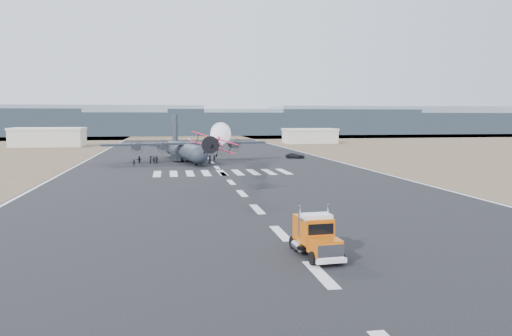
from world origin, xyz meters
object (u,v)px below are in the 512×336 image
object	(u,v)px
aerobatic_biplane	(214,144)
hangar_right	(310,136)
crew_c	(134,163)
crew_f	(139,160)
semi_truck	(315,235)
transport_aircraft	(184,149)
support_vehicle	(295,156)
crew_e	(210,159)
crew_a	(154,159)
hangar_left	(49,137)
crew_g	(185,159)
crew_h	(157,160)
crew_d	(214,159)
crew_b	(151,160)

from	to	relation	value
aerobatic_biplane	hangar_right	bearing A→B (deg)	76.24
aerobatic_biplane	crew_c	size ratio (longest dim) A/B	4.06
aerobatic_biplane	crew_f	xyz separation A→B (m)	(-12.58, 47.87, -5.99)
semi_truck	transport_aircraft	bearing A→B (deg)	91.24
support_vehicle	crew_f	distance (m)	39.25
crew_e	crew_a	bearing A→B (deg)	-72.76
hangar_right	transport_aircraft	bearing A→B (deg)	-125.18
hangar_left	hangar_right	size ratio (longest dim) A/B	1.20
hangar_right	transport_aircraft	distance (m)	90.49
crew_g	crew_h	size ratio (longest dim) A/B	1.04
support_vehicle	crew_a	distance (m)	35.91
hangar_left	crew_d	distance (m)	89.53
crew_b	crew_g	bearing A→B (deg)	-83.21
semi_truck	crew_h	size ratio (longest dim) A/B	4.23
crew_d	crew_g	distance (m)	7.12
crew_a	transport_aircraft	bearing A→B (deg)	40.08
crew_e	aerobatic_biplane	bearing A→B (deg)	29.53
crew_d	crew_g	xyz separation A→B (m)	(-6.78, -2.17, 0.06)
aerobatic_biplane	crew_h	xyz separation A→B (m)	(-8.73, 47.26, -5.99)
hangar_right	crew_c	world-z (taller)	hangar_right
aerobatic_biplane	crew_e	world-z (taller)	aerobatic_biplane
crew_h	transport_aircraft	bearing A→B (deg)	68.80
hangar_left	semi_truck	xyz separation A→B (m)	(52.98, -152.55, -1.83)
support_vehicle	transport_aircraft	bearing A→B (deg)	121.17
hangar_right	crew_c	size ratio (longest dim) A/B	13.10
hangar_right	semi_truck	bearing A→B (deg)	-105.95
support_vehicle	hangar_left	bearing A→B (deg)	71.96
crew_a	crew_b	distance (m)	1.67
hangar_left	crew_c	distance (m)	87.13
crew_e	crew_b	bearing A→B (deg)	-65.55
support_vehicle	crew_b	xyz separation A→B (m)	(-35.75, -8.92, 0.21)
hangar_left	crew_c	size ratio (longest dim) A/B	15.66
hangar_left	transport_aircraft	distance (m)	82.82
hangar_left	crew_e	distance (m)	91.78
transport_aircraft	crew_e	distance (m)	9.15
transport_aircraft	crew_c	size ratio (longest dim) A/B	24.61
aerobatic_biplane	crew_f	world-z (taller)	aerobatic_biplane
crew_a	crew_g	xyz separation A→B (m)	(7.03, -2.11, 0.05)
crew_b	crew_c	xyz separation A→B (m)	(-3.34, -5.81, -0.11)
hangar_left	crew_c	bearing A→B (deg)	-66.40
crew_h	semi_truck	bearing A→B (deg)	-49.76
hangar_right	crew_e	distance (m)	93.59
support_vehicle	crew_e	bearing A→B (deg)	139.16
hangar_left	crew_b	xyz separation A→B (m)	(38.22, -74.00, -2.52)
semi_truck	hangar_left	bearing A→B (deg)	105.53
crew_a	hangar_left	bearing A→B (deg)	132.00
transport_aircraft	crew_b	size ratio (longest dim) A/B	21.59
hangar_left	crew_h	distance (m)	83.93
transport_aircraft	crew_c	distance (m)	15.58
semi_truck	crew_c	size ratio (longest dim) A/B	4.62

